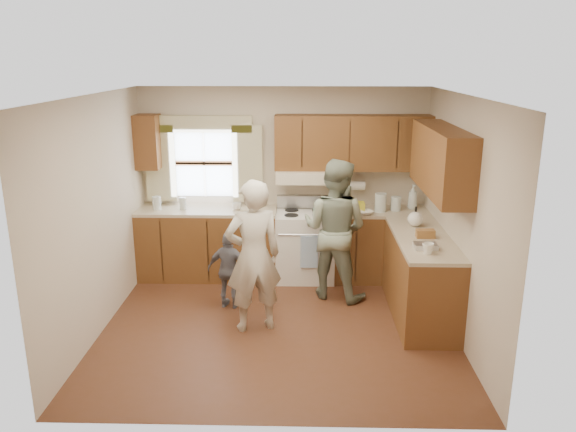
{
  "coord_description": "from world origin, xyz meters",
  "views": [
    {
      "loc": [
        0.26,
        -5.62,
        2.87
      ],
      "look_at": [
        0.1,
        0.4,
        1.15
      ],
      "focal_mm": 35.0,
      "sensor_mm": 36.0,
      "label": 1
    }
  ],
  "objects_px": {
    "stove": "(305,244)",
    "woman_left": "(253,256)",
    "woman_right": "(335,229)",
    "child": "(230,270)"
  },
  "relations": [
    {
      "from": "child",
      "to": "woman_right",
      "type": "bearing_deg",
      "value": -150.77
    },
    {
      "from": "woman_left",
      "to": "woman_right",
      "type": "bearing_deg",
      "value": -153.61
    },
    {
      "from": "woman_right",
      "to": "woman_left",
      "type": "bearing_deg",
      "value": 70.57
    },
    {
      "from": "stove",
      "to": "child",
      "type": "xyz_separation_m",
      "value": [
        -0.89,
        -0.95,
        -0.0
      ]
    },
    {
      "from": "stove",
      "to": "child",
      "type": "height_order",
      "value": "stove"
    },
    {
      "from": "stove",
      "to": "woman_left",
      "type": "bearing_deg",
      "value": -110.48
    },
    {
      "from": "stove",
      "to": "woman_right",
      "type": "bearing_deg",
      "value": -58.85
    },
    {
      "from": "woman_right",
      "to": "stove",
      "type": "bearing_deg",
      "value": -33.0
    },
    {
      "from": "child",
      "to": "woman_left",
      "type": "bearing_deg",
      "value": 134.66
    },
    {
      "from": "woman_right",
      "to": "child",
      "type": "relative_size",
      "value": 1.86
    }
  ]
}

